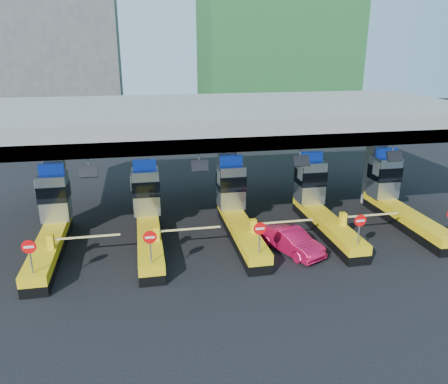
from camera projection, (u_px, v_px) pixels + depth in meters
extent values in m
plane|color=black|center=(237.00, 233.00, 25.05)|extent=(120.00, 120.00, 0.00)
cube|color=slate|center=(227.00, 117.00, 25.87)|extent=(28.00, 12.00, 1.50)
cube|color=#4C4C49|center=(251.00, 143.00, 20.69)|extent=(28.00, 0.60, 0.70)
cube|color=slate|center=(57.00, 182.00, 25.14)|extent=(1.00, 1.00, 5.50)
cube|color=slate|center=(227.00, 173.00, 26.98)|extent=(1.00, 1.00, 5.50)
cube|color=slate|center=(375.00, 165.00, 28.81)|extent=(1.00, 1.00, 5.50)
cylinder|color=slate|center=(88.00, 163.00, 19.51)|extent=(0.06, 0.06, 0.50)
cube|color=black|center=(89.00, 172.00, 19.43)|extent=(0.80, 0.38, 0.54)
cylinder|color=slate|center=(199.00, 158.00, 20.42)|extent=(0.06, 0.06, 0.50)
cube|color=black|center=(200.00, 166.00, 20.35)|extent=(0.80, 0.38, 0.54)
cylinder|color=slate|center=(300.00, 153.00, 21.34)|extent=(0.06, 0.06, 0.50)
cube|color=black|center=(301.00, 161.00, 21.26)|extent=(0.80, 0.38, 0.54)
cylinder|color=slate|center=(393.00, 149.00, 22.26)|extent=(0.06, 0.06, 0.50)
cube|color=black|center=(394.00, 156.00, 22.18)|extent=(0.80, 0.38, 0.54)
cube|color=black|center=(50.00, 252.00, 22.21)|extent=(1.20, 8.00, 0.50)
cube|color=#E5B70C|center=(49.00, 243.00, 22.05)|extent=(1.20, 8.00, 0.50)
cube|color=#9EA3A8|center=(55.00, 197.00, 24.17)|extent=(1.50, 1.50, 2.60)
cube|color=black|center=(54.00, 191.00, 24.06)|extent=(1.56, 1.56, 0.90)
cube|color=#0C2DBF|center=(51.00, 169.00, 23.67)|extent=(1.30, 0.35, 0.55)
cube|color=white|center=(36.00, 187.00, 23.52)|extent=(0.06, 0.70, 0.90)
cylinder|color=slate|center=(31.00, 259.00, 18.42)|extent=(0.07, 0.07, 1.30)
cylinder|color=red|center=(29.00, 247.00, 18.20)|extent=(0.60, 0.04, 0.60)
cube|color=white|center=(29.00, 247.00, 18.18)|extent=(0.42, 0.02, 0.10)
cube|color=#E5B70C|center=(51.00, 242.00, 20.81)|extent=(0.30, 0.35, 0.70)
cube|color=white|center=(86.00, 237.00, 21.08)|extent=(3.20, 0.08, 0.08)
cube|color=black|center=(150.00, 244.00, 23.13)|extent=(1.20, 8.00, 0.50)
cube|color=#E5B70C|center=(149.00, 235.00, 22.97)|extent=(1.20, 8.00, 0.50)
cube|color=#9EA3A8|center=(146.00, 191.00, 25.09)|extent=(1.50, 1.50, 2.60)
cube|color=black|center=(146.00, 186.00, 24.97)|extent=(1.56, 1.56, 0.90)
cube|color=#0C2DBF|center=(144.00, 164.00, 24.59)|extent=(1.30, 0.35, 0.55)
cube|color=white|center=(131.00, 182.00, 24.44)|extent=(0.06, 0.70, 0.90)
cylinder|color=slate|center=(151.00, 249.00, 19.33)|extent=(0.07, 0.07, 1.30)
cylinder|color=red|center=(150.00, 237.00, 19.12)|extent=(0.60, 0.04, 0.60)
cube|color=white|center=(150.00, 237.00, 19.09)|extent=(0.42, 0.02, 0.10)
cube|color=#E5B70C|center=(156.00, 233.00, 21.73)|extent=(0.30, 0.35, 0.70)
cube|color=white|center=(189.00, 229.00, 22.00)|extent=(3.20, 0.08, 0.08)
cube|color=black|center=(241.00, 236.00, 24.04)|extent=(1.20, 8.00, 0.50)
cube|color=#E5B70C|center=(241.00, 228.00, 23.89)|extent=(1.20, 8.00, 0.50)
cube|color=#9EA3A8|center=(231.00, 186.00, 26.00)|extent=(1.50, 1.50, 2.60)
cube|color=black|center=(231.00, 181.00, 25.89)|extent=(1.56, 1.56, 0.90)
cube|color=#0C2DBF|center=(231.00, 160.00, 25.50)|extent=(1.30, 0.35, 0.55)
cube|color=white|center=(219.00, 177.00, 25.36)|extent=(0.06, 0.70, 0.90)
cylinder|color=slate|center=(259.00, 240.00, 20.25)|extent=(0.07, 0.07, 1.30)
cylinder|color=red|center=(260.00, 229.00, 20.03)|extent=(0.60, 0.04, 0.60)
cube|color=white|center=(260.00, 229.00, 20.01)|extent=(0.42, 0.02, 0.10)
cube|color=#E5B70C|center=(253.00, 226.00, 22.64)|extent=(0.30, 0.35, 0.70)
cube|color=white|center=(284.00, 222.00, 22.91)|extent=(3.20, 0.08, 0.08)
cube|color=black|center=(326.00, 229.00, 24.96)|extent=(1.20, 8.00, 0.50)
cube|color=#E5B70C|center=(327.00, 221.00, 24.80)|extent=(1.20, 8.00, 0.50)
cube|color=#9EA3A8|center=(310.00, 181.00, 26.92)|extent=(1.50, 1.50, 2.60)
cube|color=black|center=(310.00, 177.00, 26.81)|extent=(1.56, 1.56, 0.90)
cube|color=#0C2DBF|center=(312.00, 156.00, 26.42)|extent=(1.30, 0.35, 0.55)
cube|color=white|center=(300.00, 172.00, 26.27)|extent=(0.06, 0.70, 0.90)
cylinder|color=slate|center=(359.00, 232.00, 21.17)|extent=(0.07, 0.07, 1.30)
cylinder|color=red|center=(360.00, 221.00, 20.95)|extent=(0.60, 0.04, 0.60)
cube|color=white|center=(361.00, 221.00, 20.93)|extent=(0.42, 0.02, 0.10)
cube|color=#E5B70C|center=(343.00, 219.00, 23.56)|extent=(0.30, 0.35, 0.70)
cube|color=white|center=(371.00, 215.00, 23.83)|extent=(3.20, 0.08, 0.08)
cube|color=black|center=(405.00, 223.00, 25.88)|extent=(1.20, 8.00, 0.50)
cube|color=#E5B70C|center=(406.00, 215.00, 25.72)|extent=(1.20, 8.00, 0.50)
cube|color=#9EA3A8|center=(384.00, 177.00, 27.84)|extent=(1.50, 1.50, 2.60)
cube|color=black|center=(385.00, 172.00, 27.72)|extent=(1.56, 1.56, 0.90)
cube|color=#0C2DBF|center=(387.00, 153.00, 27.34)|extent=(1.30, 0.35, 0.55)
cube|color=white|center=(376.00, 168.00, 27.19)|extent=(0.06, 0.70, 0.90)
cube|color=#E5B70C|center=(426.00, 212.00, 24.48)|extent=(0.30, 0.35, 0.70)
cube|color=#1E5926|center=(277.00, 14.00, 52.62)|extent=(18.00, 12.00, 28.00)
cube|color=#4C4C49|center=(61.00, 57.00, 53.16)|extent=(14.00, 10.00, 18.00)
imported|color=#AD0D36|center=(291.00, 240.00, 22.63)|extent=(2.85, 4.12, 1.29)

